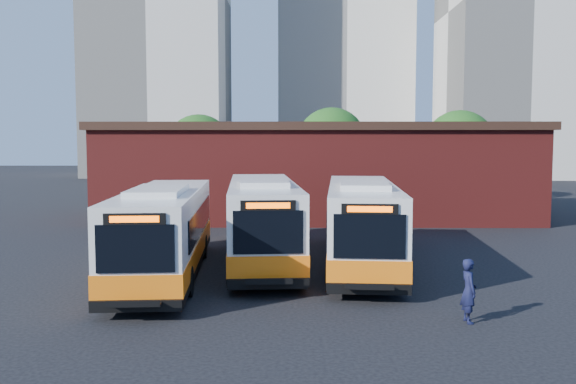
{
  "coord_description": "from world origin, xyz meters",
  "views": [
    {
      "loc": [
        -1.53,
        -22.58,
        5.21
      ],
      "look_at": [
        -1.8,
        6.68,
        2.78
      ],
      "focal_mm": 38.0,
      "sensor_mm": 36.0,
      "label": 1
    }
  ],
  "objects_px": {
    "bus_west": "(165,234)",
    "bus_mideast": "(362,226)",
    "bus_midwest": "(262,223)",
    "transit_worker": "(469,291)"
  },
  "relations": [
    {
      "from": "bus_midwest",
      "to": "transit_worker",
      "type": "distance_m",
      "value": 11.22
    },
    {
      "from": "bus_west",
      "to": "bus_mideast",
      "type": "height_order",
      "value": "bus_mideast"
    },
    {
      "from": "bus_west",
      "to": "bus_midwest",
      "type": "xyz_separation_m",
      "value": [
        3.66,
        2.94,
        0.06
      ]
    },
    {
      "from": "bus_west",
      "to": "transit_worker",
      "type": "xyz_separation_m",
      "value": [
        10.06,
        -6.23,
        -0.68
      ]
    },
    {
      "from": "bus_west",
      "to": "bus_mideast",
      "type": "distance_m",
      "value": 8.21
    },
    {
      "from": "bus_mideast",
      "to": "bus_west",
      "type": "bearing_deg",
      "value": -160.36
    },
    {
      "from": "bus_west",
      "to": "transit_worker",
      "type": "distance_m",
      "value": 11.86
    },
    {
      "from": "transit_worker",
      "to": "bus_west",
      "type": "bearing_deg",
      "value": 53.62
    },
    {
      "from": "bus_midwest",
      "to": "bus_mideast",
      "type": "distance_m",
      "value": 4.33
    },
    {
      "from": "bus_west",
      "to": "bus_mideast",
      "type": "xyz_separation_m",
      "value": [
        7.92,
        2.19,
        0.04
      ]
    }
  ]
}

